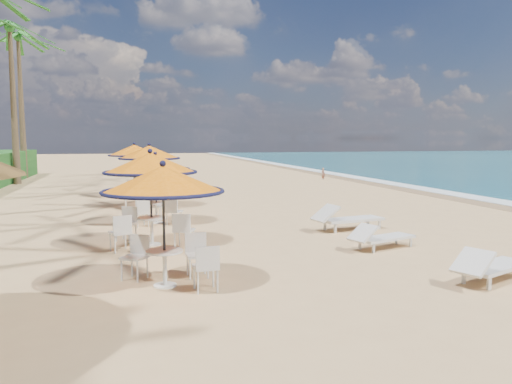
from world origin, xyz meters
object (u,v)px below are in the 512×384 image
Objects in this scene: station_4 at (136,157)px; lounger_near at (490,265)px; lounger_mid at (380,237)px; station_2 at (156,171)px; station_3 at (149,160)px; lounger_far at (346,218)px; station_0 at (166,195)px; station_1 at (149,175)px.

station_4 is 1.25× the size of lounger_near.
lounger_near is at bearing -96.63° from lounger_mid.
station_3 reaches higher than station_2.
lounger_far is at bearing -51.81° from station_3.
lounger_mid is 2.46m from lounger_far.
station_4 is (-0.42, 3.81, -0.01)m from station_3.
station_3 reaches higher than station_0.
lounger_far is at bearing -26.92° from station_2.
station_0 is 0.91× the size of station_3.
station_1 is (-0.12, 3.54, 0.10)m from station_0.
station_3 is 8.50m from lounger_far.
station_2 is (0.22, 6.79, -0.02)m from station_0.
station_3 is (0.22, 10.75, 0.15)m from station_0.
lounger_far is (5.18, -2.63, -1.27)m from station_2.
station_1 is 1.07× the size of station_2.
lounger_near is at bearing -65.41° from station_3.
station_1 is 0.97× the size of station_4.
station_0 is at bearing -151.90° from lounger_far.
station_4 is at bearing 90.41° from station_1.
station_1 is at bearing 143.38° from lounger_mid.
lounger_mid is at bearing -45.84° from station_2.
station_0 is 6.03m from lounger_near.
station_0 is at bearing -91.89° from station_2.
station_1 is 1.08× the size of lounger_far.
station_3 reaches higher than lounger_near.
lounger_far reaches higher than lounger_mid.
lounger_mid is (5.35, -12.84, -1.49)m from station_4.
station_2 is 0.90× the size of station_3.
lounger_near is (5.52, -12.05, -1.48)m from station_3.
station_1 is 0.97× the size of station_3.
station_4 reaches higher than lounger_near.
lounger_far is (5.60, -10.39, -1.43)m from station_4.
station_3 is 1.00× the size of station_4.
lounger_mid is (4.93, -5.08, -1.33)m from station_2.
station_0 is 1.14× the size of lounger_near.
station_2 is at bearing 88.11° from station_0.
lounger_far is at bearing 37.64° from station_0.
station_4 is 17.00m from lounger_near.
station_2 is at bearing -86.89° from station_4.
station_4 is 11.89m from lounger_far.
station_2 reaches higher than lounger_far.
lounger_near is at bearing -12.80° from station_0.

